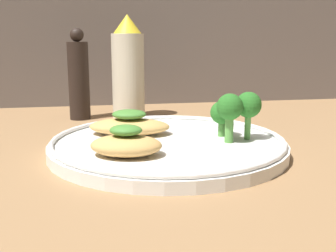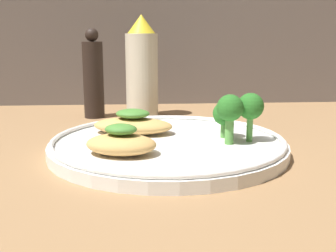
{
  "view_description": "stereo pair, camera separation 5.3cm",
  "coord_description": "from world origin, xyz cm",
  "views": [
    {
      "loc": [
        -8.95,
        -50.82,
        14.67
      ],
      "look_at": [
        0.0,
        0.0,
        3.4
      ],
      "focal_mm": 45.0,
      "sensor_mm": 36.0,
      "label": 1
    },
    {
      "loc": [
        -3.71,
        -51.46,
        14.67
      ],
      "look_at": [
        0.0,
        0.0,
        3.4
      ],
      "focal_mm": 45.0,
      "sensor_mm": 36.0,
      "label": 2
    }
  ],
  "objects": [
    {
      "name": "ground_plane",
      "position": [
        0.0,
        0.0,
        -0.5
      ],
      "size": [
        180.0,
        180.0,
        1.0
      ],
      "primitive_type": "cube",
      "color": "#936D47"
    },
    {
      "name": "plate",
      "position": [
        0.0,
        0.0,
        0.99
      ],
      "size": [
        29.95,
        29.95,
        2.0
      ],
      "color": "white",
      "rests_on": "ground_plane"
    },
    {
      "name": "grilled_meat_front",
      "position": [
        -5.68,
        -5.32,
        2.73
      ],
      "size": [
        9.3,
        7.7,
        3.5
      ],
      "color": "tan",
      "rests_on": "plate"
    },
    {
      "name": "grilled_meat_middle",
      "position": [
        -4.46,
        4.78,
        2.69
      ],
      "size": [
        11.93,
        8.18,
        3.38
      ],
      "color": "tan",
      "rests_on": "plate"
    },
    {
      "name": "broccoli_bunch",
      "position": [
        8.46,
        -0.45,
        5.36
      ],
      "size": [
        6.15,
        6.48,
        6.18
      ],
      "color": "#569942",
      "rests_on": "plate"
    },
    {
      "name": "sauce_bottle",
      "position": [
        -2.94,
        23.97,
        8.64
      ],
      "size": [
        5.73,
        5.73,
        18.07
      ],
      "color": "beige",
      "rests_on": "ground_plane"
    },
    {
      "name": "pepper_grinder",
      "position": [
        -11.56,
        23.97,
        7.25
      ],
      "size": [
        3.61,
        3.61,
        15.76
      ],
      "color": "black",
      "rests_on": "ground_plane"
    }
  ]
}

